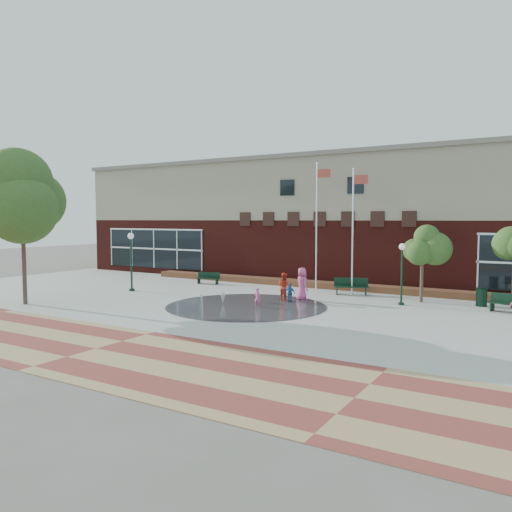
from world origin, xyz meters
The scene contains 22 objects.
ground centered at (0.00, 0.00, 0.00)m, with size 120.00×120.00×0.00m, color #666056.
plaza_concrete centered at (0.00, 4.00, 0.00)m, with size 46.00×18.00×0.01m, color #A8A8A0.
paver_band centered at (0.00, -7.00, 0.00)m, with size 46.00×6.00×0.01m, color brown.
splash_pad centered at (0.00, 3.00, 0.00)m, with size 8.40×8.40×0.01m, color #383A3D.
library_building centered at (0.00, 17.48, 4.64)m, with size 44.40×10.40×9.20m.
flower_bed centered at (0.00, 11.60, 0.00)m, with size 26.00×1.20×0.40m, color maroon.
flagpole_left centered at (0.61, 10.66, 4.57)m, with size 0.96×0.18×8.21m.
flagpole_right centered at (3.40, 9.70, 4.26)m, with size 0.94×0.21×7.63m.
lamp_left centered at (-9.24, 4.02, 2.30)m, with size 0.39×0.39×3.71m.
lamp_right centered at (6.88, 7.56, 2.05)m, with size 0.35×0.35×3.30m.
bench_left centered at (-7.11, 9.29, 0.27)m, with size 1.72×0.81×0.84m.
bench_mid centered at (3.33, 9.65, 0.33)m, with size 2.10×1.33×1.03m.
bench_right centered at (11.98, 7.97, 0.30)m, with size 1.93×0.97×0.93m.
trash_can centered at (10.58, 9.37, 0.50)m, with size 0.59×0.59×0.98m.
tree_big_left centered at (-10.55, -2.54, 5.87)m, with size 5.14×5.14×8.22m.
tree_mid centered at (7.58, 9.08, 3.16)m, with size 2.58×2.58×4.35m.
water_jet_a centered at (-1.44, 2.93, 0.00)m, with size 0.33×0.33×0.64m, color white.
water_jet_b centered at (-2.86, 2.90, 0.00)m, with size 0.17×0.17×0.39m, color white.
child_splash centered at (0.67, 3.03, 0.52)m, with size 0.38×0.25×1.04m, color #DE5E97.
adult_red centered at (0.84, 5.65, 0.80)m, with size 0.78×0.60×1.60m, color red.
adult_pink centered at (1.64, 6.30, 0.93)m, with size 0.91×0.59×1.86m, color #D64D89.
child_blue centered at (1.45, 5.20, 0.54)m, with size 0.63×0.26×1.08m, color #2762A1.
Camera 1 is at (13.72, -18.95, 4.57)m, focal length 35.00 mm.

